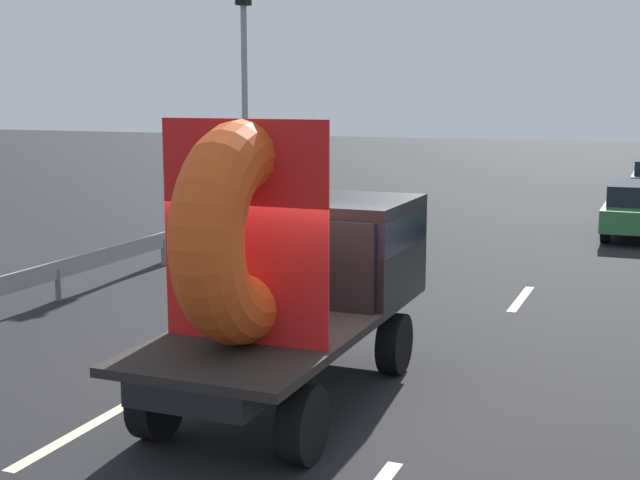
{
  "coord_description": "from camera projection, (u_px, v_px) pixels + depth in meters",
  "views": [
    {
      "loc": [
        3.92,
        -8.87,
        3.66
      ],
      "look_at": [
        -0.19,
        1.24,
        1.8
      ],
      "focal_mm": 48.93,
      "sensor_mm": 36.0,
      "label": 1
    }
  ],
  "objects": [
    {
      "name": "flatbed_truck",
      "position": [
        299.0,
        261.0,
        10.49
      ],
      "size": [
        2.02,
        4.91,
        3.39
      ],
      "color": "black",
      "rests_on": "ground_plane"
    },
    {
      "name": "guardrail",
      "position": [
        115.0,
        255.0,
        17.0
      ],
      "size": [
        0.1,
        13.86,
        0.71
      ],
      "color": "gray",
      "rests_on": "ground_plane"
    },
    {
      "name": "lane_dash_left_far",
      "position": [
        344.0,
        282.0,
        17.01
      ],
      "size": [
        0.16,
        2.31,
        0.01
      ],
      "primitive_type": "cube",
      "rotation": [
        0.0,
        0.0,
        1.57
      ],
      "color": "beige",
      "rests_on": "ground_plane"
    },
    {
      "name": "lane_dash_left_near",
      "position": [
        84.0,
        429.0,
        9.57
      ],
      "size": [
        0.16,
        2.36,
        0.01
      ],
      "primitive_type": "cube",
      "rotation": [
        0.0,
        0.0,
        1.57
      ],
      "color": "beige",
      "rests_on": "ground_plane"
    },
    {
      "name": "lane_dash_right_far",
      "position": [
        521.0,
        299.0,
        15.61
      ],
      "size": [
        0.16,
        2.07,
        0.01
      ],
      "primitive_type": "cube",
      "rotation": [
        0.0,
        0.0,
        1.57
      ],
      "color": "beige",
      "rests_on": "ground_plane"
    },
    {
      "name": "traffic_light",
      "position": [
        244.0,
        66.0,
        22.67
      ],
      "size": [
        0.42,
        0.36,
        6.77
      ],
      "color": "gray",
      "rests_on": "ground_plane"
    },
    {
      "name": "ground_plane",
      "position": [
        295.0,
        410.0,
        10.17
      ],
      "size": [
        120.0,
        120.0,
        0.0
      ],
      "primitive_type": "plane",
      "color": "black"
    }
  ]
}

